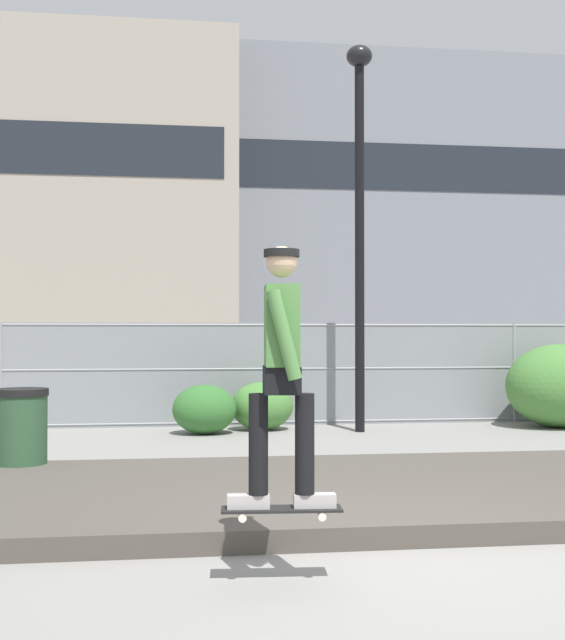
# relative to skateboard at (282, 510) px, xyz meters

# --- Properties ---
(ground_plane) EXTENTS (120.00, 120.00, 0.00)m
(ground_plane) POSITION_rel_skateboard_xyz_m (0.91, 0.45, -0.48)
(ground_plane) COLOR gray
(gravel_berm) EXTENTS (15.40, 3.55, 0.18)m
(gravel_berm) POSITION_rel_skateboard_xyz_m (0.91, 2.45, -0.39)
(gravel_berm) COLOR #4C473F
(gravel_berm) RESTS_ON ground_plane
(skateboard) EXTENTS (0.81, 0.25, 0.07)m
(skateboard) POSITION_rel_skateboard_xyz_m (0.00, 0.00, 0.00)
(skateboard) COLOR black
(skater) EXTENTS (0.73, 0.59, 1.74)m
(skater) POSITION_rel_skateboard_xyz_m (-0.00, -0.00, 1.00)
(skater) COLOR #B2ADA8
(skater) RESTS_ON skateboard
(chain_fence) EXTENTS (28.02, 0.06, 1.85)m
(chain_fence) POSITION_rel_skateboard_xyz_m (0.91, 8.95, 0.45)
(chain_fence) COLOR gray
(chain_fence) RESTS_ON ground_plane
(street_lamp) EXTENTS (0.44, 0.44, 6.55)m
(street_lamp) POSITION_rel_skateboard_xyz_m (2.34, 7.83, 3.61)
(street_lamp) COLOR black
(street_lamp) RESTS_ON ground_plane
(library_building) EXTENTS (18.18, 10.17, 16.73)m
(library_building) POSITION_rel_skateboard_xyz_m (-6.95, 37.75, 7.88)
(library_building) COLOR #9E9384
(library_building) RESTS_ON ground_plane
(office_block) EXTENTS (30.37, 12.73, 17.00)m
(office_block) POSITION_rel_skateboard_xyz_m (12.60, 41.82, 8.02)
(office_block) COLOR slate
(office_block) RESTS_ON ground_plane
(shrub_left) EXTENTS (1.05, 0.86, 0.81)m
(shrub_left) POSITION_rel_skateboard_xyz_m (-0.27, 7.85, -0.08)
(shrub_left) COLOR #336B2D
(shrub_left) RESTS_ON ground_plane
(shrub_center) EXTENTS (1.07, 0.87, 0.82)m
(shrub_center) POSITION_rel_skateboard_xyz_m (0.73, 8.27, -0.07)
(shrub_center) COLOR #477F38
(shrub_center) RESTS_ON ground_plane
(shrub_right) EXTENTS (1.90, 1.55, 1.47)m
(shrub_right) POSITION_rel_skateboard_xyz_m (5.97, 7.98, 0.25)
(shrub_right) COLOR #477F38
(shrub_right) RESTS_ON ground_plane
(trash_bin) EXTENTS (0.59, 0.59, 1.03)m
(trash_bin) POSITION_rel_skateboard_xyz_m (-2.44, 4.03, 0.04)
(trash_bin) COLOR #2D5133
(trash_bin) RESTS_ON ground_plane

